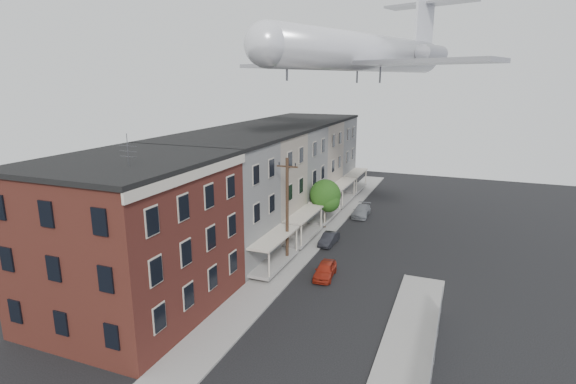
# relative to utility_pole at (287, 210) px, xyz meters

# --- Properties ---
(sidewalk_left) EXTENTS (3.00, 62.00, 0.12)m
(sidewalk_left) POSITION_rel_utility_pole_xyz_m (0.10, 6.00, -4.61)
(sidewalk_left) COLOR gray
(sidewalk_left) RESTS_ON ground
(sidewalk_right) EXTENTS (3.00, 26.00, 0.12)m
(sidewalk_right) POSITION_rel_utility_pole_xyz_m (11.10, -12.00, -4.61)
(sidewalk_right) COLOR gray
(sidewalk_right) RESTS_ON ground
(curb_left) EXTENTS (0.15, 62.00, 0.14)m
(curb_left) POSITION_rel_utility_pole_xyz_m (1.55, 6.00, -4.60)
(curb_left) COLOR gray
(curb_left) RESTS_ON ground
(curb_right) EXTENTS (0.15, 26.00, 0.14)m
(curb_right) POSITION_rel_utility_pole_xyz_m (9.65, -12.00, -4.60)
(curb_right) COLOR gray
(curb_right) RESTS_ON ground
(corner_building) EXTENTS (10.31, 12.30, 12.15)m
(corner_building) POSITION_rel_utility_pole_xyz_m (-6.40, -11.00, 0.49)
(corner_building) COLOR #3E1B13
(corner_building) RESTS_ON ground
(row_house_a) EXTENTS (11.98, 7.00, 10.30)m
(row_house_a) POSITION_rel_utility_pole_xyz_m (-6.36, -1.50, 0.45)
(row_house_a) COLOR slate
(row_house_a) RESTS_ON ground
(row_house_b) EXTENTS (11.98, 7.00, 10.30)m
(row_house_b) POSITION_rel_utility_pole_xyz_m (-6.36, 5.50, 0.45)
(row_house_b) COLOR #726B5A
(row_house_b) RESTS_ON ground
(row_house_c) EXTENTS (11.98, 7.00, 10.30)m
(row_house_c) POSITION_rel_utility_pole_xyz_m (-6.36, 12.50, 0.45)
(row_house_c) COLOR slate
(row_house_c) RESTS_ON ground
(row_house_d) EXTENTS (11.98, 7.00, 10.30)m
(row_house_d) POSITION_rel_utility_pole_xyz_m (-6.36, 19.50, 0.45)
(row_house_d) COLOR #726B5A
(row_house_d) RESTS_ON ground
(row_house_e) EXTENTS (11.98, 7.00, 10.30)m
(row_house_e) POSITION_rel_utility_pole_xyz_m (-6.36, 26.50, 0.45)
(row_house_e) COLOR slate
(row_house_e) RESTS_ON ground
(chainlink_fence) EXTENTS (0.06, 18.06, 1.90)m
(chainlink_fence) POSITION_rel_utility_pole_xyz_m (12.60, -13.00, -3.68)
(chainlink_fence) COLOR gray
(chainlink_fence) RESTS_ON ground
(utility_pole) EXTENTS (1.80, 0.26, 9.00)m
(utility_pole) POSITION_rel_utility_pole_xyz_m (0.00, 0.00, 0.00)
(utility_pole) COLOR black
(utility_pole) RESTS_ON ground
(street_tree) EXTENTS (3.22, 3.20, 5.20)m
(street_tree) POSITION_rel_utility_pole_xyz_m (0.33, 9.92, -1.22)
(street_tree) COLOR black
(street_tree) RESTS_ON ground
(car_near) EXTENTS (1.72, 3.63, 1.20)m
(car_near) POSITION_rel_utility_pole_xyz_m (3.80, -1.52, -4.07)
(car_near) COLOR #A22615
(car_near) RESTS_ON ground
(car_mid) EXTENTS (1.28, 3.37, 1.10)m
(car_mid) POSITION_rel_utility_pole_xyz_m (2.00, 5.56, -4.13)
(car_mid) COLOR black
(car_mid) RESTS_ON ground
(car_far) EXTENTS (1.85, 4.26, 1.22)m
(car_far) POSITION_rel_utility_pole_xyz_m (2.82, 15.64, -4.06)
(car_far) COLOR gray
(car_far) RESTS_ON ground
(airplane) EXTENTS (25.98, 29.74, 8.66)m
(airplane) POSITION_rel_utility_pole_xyz_m (3.59, 11.58, 12.95)
(airplane) COLOR silver
(airplane) RESTS_ON ground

